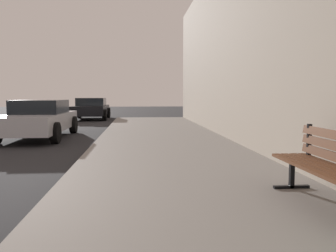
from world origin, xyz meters
name	(u,v)px	position (x,y,z in m)	size (l,w,h in m)	color
sidewalk	(205,207)	(4.00, 0.00, 0.07)	(4.00, 32.00, 0.15)	gray
bench	(332,163)	(5.39, -0.34, 0.67)	(0.51, 1.85, 0.89)	brown
car_silver	(40,119)	(-0.10, 7.84, 0.65)	(1.94, 4.49, 1.27)	#B7B7BF
car_black	(91,108)	(0.41, 16.99, 0.65)	(2.05, 4.11, 1.27)	black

